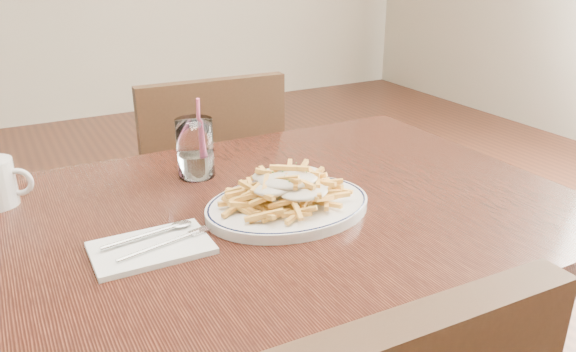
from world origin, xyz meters
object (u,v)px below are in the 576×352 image
loaded_fries (288,184)px  fries_plate (288,206)px  water_glass (196,152)px  table (258,248)px  chair_far (207,198)px

loaded_fries → fries_plate: bearing=0.0°
fries_plate → water_glass: 0.26m
table → loaded_fries: bearing=-31.8°
fries_plate → loaded_fries: bearing=180.0°
table → loaded_fries: size_ratio=5.45×
chair_far → loaded_fries: 0.73m
table → fries_plate: bearing=-31.8°
table → water_glass: water_glass is taller
loaded_fries → chair_far: bearing=83.4°
fries_plate → water_glass: size_ratio=2.04×
chair_far → water_glass: size_ratio=5.19×
chair_far → water_glass: 0.54m
table → fries_plate: fries_plate is taller
table → loaded_fries: loaded_fries is taller
table → water_glass: size_ratio=7.09×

